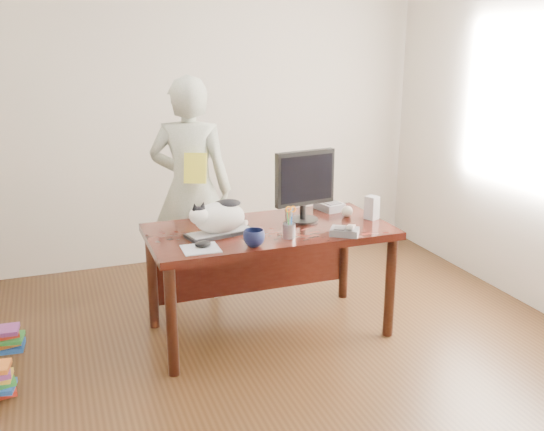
{
  "coord_description": "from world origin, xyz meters",
  "views": [
    {
      "loc": [
        -1.31,
        -3.0,
        1.96
      ],
      "look_at": [
        0.0,
        0.55,
        0.85
      ],
      "focal_mm": 40.0,
      "sensor_mm": 36.0,
      "label": 1
    }
  ],
  "objects_px": {
    "phone": "(345,231)",
    "calculator": "(329,206)",
    "pen_cup": "(289,229)",
    "coffee_mug": "(254,238)",
    "baseball": "(347,211)",
    "mouse": "(203,244)",
    "cat": "(218,216)",
    "book_stack": "(220,213)",
    "person": "(191,189)",
    "speaker": "(372,208)",
    "book_pile_b": "(4,339)",
    "keyboard": "(220,233)",
    "desk": "(265,245)",
    "monitor": "(305,182)"
  },
  "relations": [
    {
      "from": "phone",
      "to": "calculator",
      "type": "height_order",
      "value": "phone"
    },
    {
      "from": "pen_cup",
      "to": "coffee_mug",
      "type": "xyz_separation_m",
      "value": [
        -0.26,
        -0.08,
        -0.01
      ]
    },
    {
      "from": "phone",
      "to": "baseball",
      "type": "xyz_separation_m",
      "value": [
        0.2,
        0.36,
        0.01
      ]
    },
    {
      "from": "mouse",
      "to": "phone",
      "type": "bearing_deg",
      "value": -3.5
    },
    {
      "from": "cat",
      "to": "pen_cup",
      "type": "distance_m",
      "value": 0.46
    },
    {
      "from": "book_stack",
      "to": "person",
      "type": "relative_size",
      "value": 0.15
    },
    {
      "from": "mouse",
      "to": "calculator",
      "type": "bearing_deg",
      "value": 26.0
    },
    {
      "from": "speaker",
      "to": "person",
      "type": "relative_size",
      "value": 0.1
    },
    {
      "from": "pen_cup",
      "to": "baseball",
      "type": "distance_m",
      "value": 0.63
    },
    {
      "from": "book_stack",
      "to": "book_pile_b",
      "type": "relative_size",
      "value": 0.96
    },
    {
      "from": "cat",
      "to": "book_stack",
      "type": "bearing_deg",
      "value": 60.63
    },
    {
      "from": "keyboard",
      "to": "speaker",
      "type": "xyz_separation_m",
      "value": [
        1.09,
        -0.02,
        0.07
      ]
    },
    {
      "from": "desk",
      "to": "monitor",
      "type": "distance_m",
      "value": 0.51
    },
    {
      "from": "pen_cup",
      "to": "person",
      "type": "distance_m",
      "value": 1.12
    },
    {
      "from": "book_stack",
      "to": "book_pile_b",
      "type": "bearing_deg",
      "value": 171.2
    },
    {
      "from": "book_stack",
      "to": "calculator",
      "type": "relative_size",
      "value": 1.09
    },
    {
      "from": "coffee_mug",
      "to": "person",
      "type": "height_order",
      "value": "person"
    },
    {
      "from": "phone",
      "to": "book_stack",
      "type": "height_order",
      "value": "book_stack"
    },
    {
      "from": "pen_cup",
      "to": "speaker",
      "type": "height_order",
      "value": "pen_cup"
    },
    {
      "from": "speaker",
      "to": "book_pile_b",
      "type": "bearing_deg",
      "value": 148.86
    },
    {
      "from": "baseball",
      "to": "calculator",
      "type": "xyz_separation_m",
      "value": [
        -0.04,
        0.21,
        -0.01
      ]
    },
    {
      "from": "keyboard",
      "to": "monitor",
      "type": "xyz_separation_m",
      "value": [
        0.62,
        0.07,
        0.27
      ]
    },
    {
      "from": "coffee_mug",
      "to": "calculator",
      "type": "relative_size",
      "value": 0.57
    },
    {
      "from": "keyboard",
      "to": "mouse",
      "type": "relative_size",
      "value": 4.56
    },
    {
      "from": "desk",
      "to": "baseball",
      "type": "xyz_separation_m",
      "value": [
        0.6,
        -0.02,
        0.19
      ]
    },
    {
      "from": "phone",
      "to": "speaker",
      "type": "height_order",
      "value": "speaker"
    },
    {
      "from": "mouse",
      "to": "coffee_mug",
      "type": "xyz_separation_m",
      "value": [
        0.3,
        -0.08,
        0.03
      ]
    },
    {
      "from": "mouse",
      "to": "speaker",
      "type": "xyz_separation_m",
      "value": [
        1.25,
        0.18,
        0.06
      ]
    },
    {
      "from": "monitor",
      "to": "phone",
      "type": "xyz_separation_m",
      "value": [
        0.13,
        -0.35,
        -0.25
      ]
    },
    {
      "from": "mouse",
      "to": "baseball",
      "type": "relative_size",
      "value": 1.28
    },
    {
      "from": "keyboard",
      "to": "book_pile_b",
      "type": "height_order",
      "value": "keyboard"
    },
    {
      "from": "keyboard",
      "to": "coffee_mug",
      "type": "height_order",
      "value": "coffee_mug"
    },
    {
      "from": "speaker",
      "to": "book_pile_b",
      "type": "xyz_separation_m",
      "value": [
        -2.46,
        0.4,
        -0.76
      ]
    },
    {
      "from": "phone",
      "to": "baseball",
      "type": "height_order",
      "value": "phone"
    },
    {
      "from": "keyboard",
      "to": "monitor",
      "type": "bearing_deg",
      "value": -5.31
    },
    {
      "from": "keyboard",
      "to": "phone",
      "type": "distance_m",
      "value": 0.8
    },
    {
      "from": "keyboard",
      "to": "book_pile_b",
      "type": "relative_size",
      "value": 1.78
    },
    {
      "from": "book_pile_b",
      "to": "calculator",
      "type": "bearing_deg",
      "value": -2.18
    },
    {
      "from": "keyboard",
      "to": "book_pile_b",
      "type": "distance_m",
      "value": 1.58
    },
    {
      "from": "person",
      "to": "pen_cup",
      "type": "bearing_deg",
      "value": 134.55
    },
    {
      "from": "desk",
      "to": "person",
      "type": "relative_size",
      "value": 0.94
    },
    {
      "from": "monitor",
      "to": "coffee_mug",
      "type": "bearing_deg",
      "value": -152.03
    },
    {
      "from": "speaker",
      "to": "desk",
      "type": "bearing_deg",
      "value": 148.32
    },
    {
      "from": "calculator",
      "to": "book_pile_b",
      "type": "distance_m",
      "value": 2.39
    },
    {
      "from": "cat",
      "to": "keyboard",
      "type": "bearing_deg",
      "value": 8.36
    },
    {
      "from": "cat",
      "to": "monitor",
      "type": "height_order",
      "value": "monitor"
    },
    {
      "from": "monitor",
      "to": "pen_cup",
      "type": "distance_m",
      "value": 0.42
    },
    {
      "from": "baseball",
      "to": "mouse",
      "type": "bearing_deg",
      "value": -165.46
    },
    {
      "from": "pen_cup",
      "to": "mouse",
      "type": "relative_size",
      "value": 2.05
    },
    {
      "from": "pen_cup",
      "to": "mouse",
      "type": "height_order",
      "value": "pen_cup"
    }
  ]
}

